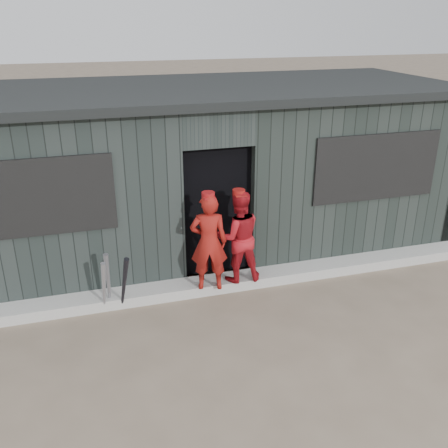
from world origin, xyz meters
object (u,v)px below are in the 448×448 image
object	(u,v)px
bat_right	(124,284)
bat_mid	(108,281)
player_red_left	(209,242)
player_grey_back	(252,226)
player_red_right	(238,237)
bat_left	(104,287)
dugout	(195,169)

from	to	relation	value
bat_right	bat_mid	bearing A→B (deg)	142.99
player_red_left	player_grey_back	xyz separation A→B (m)	(0.92, 0.86, -0.22)
player_red_left	player_grey_back	world-z (taller)	player_red_left
player_red_right	player_grey_back	xyz separation A→B (m)	(0.47, 0.74, -0.19)
bat_left	player_red_left	world-z (taller)	player_red_left
bat_right	player_red_right	world-z (taller)	player_red_right
bat_mid	player_grey_back	world-z (taller)	player_grey_back
bat_left	bat_right	xyz separation A→B (m)	(0.25, -0.04, 0.03)
player_red_left	player_red_right	world-z (taller)	player_red_left
bat_left	player_red_left	distance (m)	1.47
bat_left	player_red_right	bearing A→B (deg)	4.91
bat_mid	player_red_left	world-z (taller)	player_red_left
bat_left	player_grey_back	distance (m)	2.50
player_red_right	dugout	size ratio (longest dim) A/B	0.16
bat_left	dugout	bearing A→B (deg)	48.88
player_grey_back	bat_right	bearing A→B (deg)	-1.13
bat_mid	bat_right	xyz separation A→B (m)	(0.19, -0.14, 0.01)
bat_left	bat_right	bearing A→B (deg)	-8.55
player_grey_back	dugout	size ratio (longest dim) A/B	0.15
player_red_left	dugout	size ratio (longest dim) A/B	0.16
player_red_right	player_red_left	bearing A→B (deg)	17.97
bat_mid	player_red_right	world-z (taller)	player_red_right
dugout	bat_mid	bearing A→B (deg)	-131.64
bat_mid	dugout	xyz separation A→B (m)	(1.60, 1.80, 0.87)
player_red_left	player_red_right	distance (m)	0.47
bat_mid	player_grey_back	bearing A→B (deg)	19.34
player_grey_back	dugout	bearing A→B (deg)	-82.37
player_red_right	bat_mid	bearing A→B (deg)	4.78
player_red_left	player_grey_back	size ratio (longest dim) A/B	1.11
bat_right	player_grey_back	size ratio (longest dim) A/B	0.71
bat_mid	bat_right	world-z (taller)	bat_right
bat_mid	player_red_right	size ratio (longest dim) A/B	0.63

